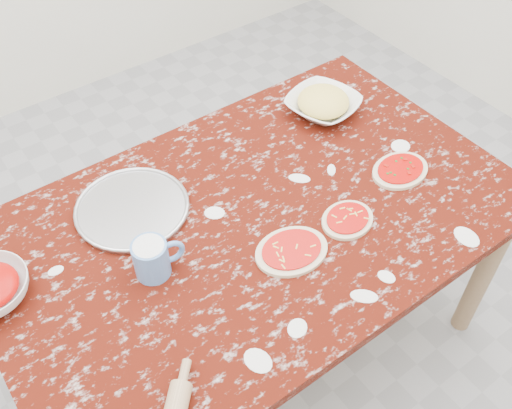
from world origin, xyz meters
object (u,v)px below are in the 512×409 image
object	(u,v)px
worktable	(256,233)
pizza_tray	(132,209)
flour_mug	(153,258)
cheese_bowl	(323,105)

from	to	relation	value
worktable	pizza_tray	size ratio (longest dim) A/B	4.72
worktable	flour_mug	size ratio (longest dim) A/B	10.96
pizza_tray	flour_mug	distance (m)	0.25
worktable	flour_mug	distance (m)	0.38
cheese_bowl	flour_mug	world-z (taller)	flour_mug
worktable	cheese_bowl	size ratio (longest dim) A/B	6.50
pizza_tray	flour_mug	bearing A→B (deg)	-103.16
flour_mug	worktable	bearing A→B (deg)	0.32
worktable	pizza_tray	xyz separation A→B (m)	(-0.29, 0.24, 0.09)
pizza_tray	worktable	bearing A→B (deg)	-39.41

